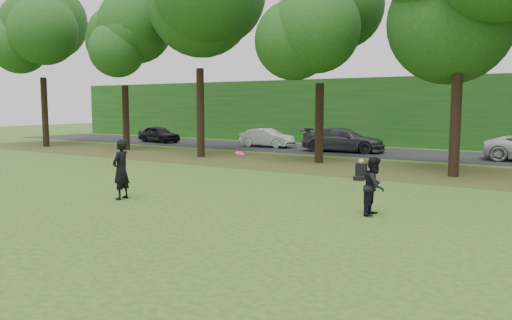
# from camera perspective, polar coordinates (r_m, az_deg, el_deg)

# --- Properties ---
(ground) EXTENTS (120.00, 120.00, 0.00)m
(ground) POSITION_cam_1_polar(r_m,az_deg,el_deg) (13.08, -7.42, -7.03)
(ground) COLOR #274D18
(ground) RESTS_ON ground
(leaf_litter) EXTENTS (60.00, 7.00, 0.01)m
(leaf_litter) POSITION_cam_1_polar(r_m,az_deg,el_deg) (24.35, 12.65, -0.92)
(leaf_litter) COLOR #463719
(leaf_litter) RESTS_ON ground
(street) EXTENTS (70.00, 7.00, 0.02)m
(street) POSITION_cam_1_polar(r_m,az_deg,el_deg) (31.95, 17.58, 0.64)
(street) COLOR black
(street) RESTS_ON ground
(far_hedge) EXTENTS (70.00, 3.00, 5.00)m
(far_hedge) POSITION_cam_1_polar(r_m,az_deg,el_deg) (37.64, 20.10, 5.16)
(far_hedge) COLOR #154B17
(far_hedge) RESTS_ON ground
(player_left) EXTENTS (0.60, 0.78, 1.92)m
(player_left) POSITION_cam_1_polar(r_m,az_deg,el_deg) (16.46, -15.18, -1.05)
(player_left) COLOR black
(player_left) RESTS_ON ground
(player_right) EXTENTS (0.65, 0.82, 1.61)m
(player_right) POSITION_cam_1_polar(r_m,az_deg,el_deg) (13.99, 13.37, -2.92)
(player_right) COLOR black
(player_right) RESTS_ON ground
(parked_cars) EXTENTS (40.14, 4.07, 1.53)m
(parked_cars) POSITION_cam_1_polar(r_m,az_deg,el_deg) (30.93, 17.24, 1.83)
(parked_cars) COLOR black
(parked_cars) RESTS_ON street
(frisbee) EXTENTS (0.29, 0.30, 0.12)m
(frisbee) POSITION_cam_1_polar(r_m,az_deg,el_deg) (14.41, -1.85, 0.74)
(frisbee) COLOR #FF1579
(frisbee) RESTS_ON ground
(seated_person) EXTENTS (0.52, 0.78, 0.83)m
(seated_person) POSITION_cam_1_polar(r_m,az_deg,el_deg) (20.67, 11.88, -1.32)
(seated_person) COLOR black
(seated_person) RESTS_ON ground
(tree_line) EXTENTS (55.30, 7.90, 12.31)m
(tree_line) POSITION_cam_1_polar(r_m,az_deg,el_deg) (24.70, 12.28, 17.47)
(tree_line) COLOR black
(tree_line) RESTS_ON ground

